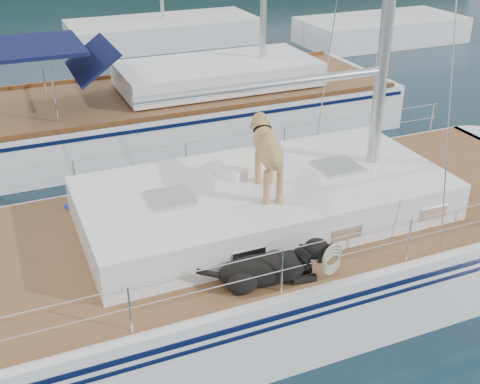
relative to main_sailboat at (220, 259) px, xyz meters
name	(u,v)px	position (x,y,z in m)	size (l,w,h in m)	color
ground	(215,298)	(-0.10, 0.01, -0.68)	(120.00, 120.00, 0.00)	black
main_sailboat	(220,259)	(0.00, 0.00, 0.00)	(12.00, 3.82, 14.01)	white
neighbor_sailboat	(177,111)	(1.44, 6.58, -0.05)	(11.00, 3.50, 13.30)	white
bg_boat_center	(164,32)	(3.90, 16.01, -0.23)	(7.20, 3.00, 11.65)	white
bg_boat_east	(381,30)	(11.90, 13.01, -0.22)	(6.40, 3.00, 11.65)	white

